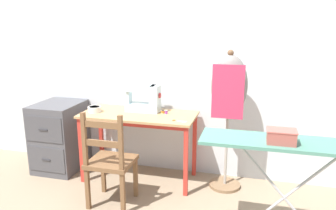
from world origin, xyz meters
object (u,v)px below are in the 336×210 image
Objects in this scene: storage_box at (281,136)px; filing_cabinet at (60,136)px; fabric_bowl at (94,109)px; sewing_machine at (145,99)px; thread_spool_near_machine at (163,112)px; scissors at (177,121)px; thread_spool_mid_table at (166,112)px; ironing_board at (289,148)px; dress_form at (229,93)px; wooden_chair at (110,162)px.

filing_cabinet is at bearing 159.58° from storage_box.
fabric_bowl is at bearing -8.86° from filing_cabinet.
thread_spool_near_machine is (0.20, -0.03, -0.12)m from sewing_machine.
sewing_machine reaches higher than scissors.
fabric_bowl is at bearing 156.66° from storage_box.
ironing_board reaches higher than thread_spool_mid_table.
thread_spool_near_machine is 0.06× the size of filing_cabinet.
sewing_machine is 1.12m from filing_cabinet.
ironing_board reaches higher than thread_spool_near_machine.
fabric_bowl is (-0.51, -0.16, -0.10)m from sewing_machine.
sewing_machine reaches higher than thread_spool_near_machine.
dress_form reaches higher than storage_box.
dress_form reaches higher than thread_spool_mid_table.
wooden_chair is 1.30m from dress_form.
ironing_board is at bearing -33.83° from scissors.
scissors is 1.47m from filing_cabinet.
wooden_chair is (-0.32, -0.64, -0.32)m from thread_spool_near_machine.
fabric_bowl is 0.95× the size of scissors.
scissors is 0.19× the size of filing_cabinet.
storage_box reaches higher than filing_cabinet.
wooden_chair is 4.57× the size of storage_box.
thread_spool_near_machine is 0.78m from wooden_chair.
sewing_machine reaches higher than wooden_chair.
storage_box reaches higher than wooden_chair.
fabric_bowl is 1.41m from dress_form.
dress_form is at bearing 120.39° from ironing_board.
dress_form is 1.00m from ironing_board.
sewing_machine is 0.27× the size of dress_form.
thread_spool_near_machine is 0.03× the size of ironing_board.
fabric_bowl is at bearing -171.19° from thread_spool_mid_table.
ironing_board is (1.48, -0.23, 0.38)m from wooden_chair.
fabric_bowl is 0.15× the size of wooden_chair.
ironing_board is (0.49, -0.84, -0.20)m from dress_form.
thread_spool_near_machine is 0.04m from thread_spool_mid_table.
thread_spool_mid_table is 1.41m from ironing_board.
wooden_chair is 0.74× the size of ironing_board.
wooden_chair reaches higher than scissors.
storage_box is at bearing -37.63° from scissors.
thread_spool_mid_table is 0.05× the size of filing_cabinet.
storage_box is (1.42, -0.28, 0.47)m from wooden_chair.
thread_spool_near_machine reaches higher than scissors.
fabric_bowl is at bearing 127.98° from wooden_chair.
fabric_bowl is at bearing 174.12° from scissors.
scissors is 3.43× the size of thread_spool_near_machine.
thread_spool_near_machine is 1.01× the size of thread_spool_mid_table.
ironing_board is 6.20× the size of storage_box.
wooden_chair is 1.55m from ironing_board.
thread_spool_mid_table is at bearing 8.81° from fabric_bowl.
thread_spool_near_machine is at bearing 178.03° from dress_form.
wooden_chair is at bearing -116.65° from thread_spool_near_machine.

